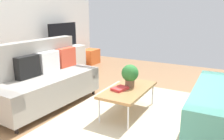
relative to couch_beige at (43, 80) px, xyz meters
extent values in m
plane|color=#936B47|center=(0.31, -1.31, -0.45)|extent=(7.68, 7.68, 0.00)
cube|color=beige|center=(0.33, -1.62, -0.45)|extent=(2.90, 2.20, 0.01)
cube|color=gray|center=(-0.02, -0.07, -0.13)|extent=(1.94, 0.94, 0.44)
cube|color=gray|center=(0.00, 0.25, 0.37)|extent=(1.91, 0.30, 0.56)
cube|color=gray|center=(0.83, -0.12, -0.02)|extent=(0.24, 0.85, 0.22)
cylinder|color=black|center=(0.83, -0.46, -0.40)|extent=(0.05, 0.05, 0.10)
cylinder|color=black|center=(-0.90, -0.37, -0.40)|extent=(0.05, 0.05, 0.10)
cylinder|color=black|center=(0.87, 0.22, -0.40)|extent=(0.05, 0.05, 0.10)
cube|color=#D84C33|center=(0.66, 0.03, 0.27)|extent=(0.41, 0.16, 0.36)
cube|color=white|center=(0.21, 0.06, 0.27)|extent=(0.41, 0.16, 0.36)
cube|color=black|center=(-0.24, 0.08, 0.27)|extent=(0.41, 0.16, 0.36)
cube|color=teal|center=(0.68, -2.77, -0.13)|extent=(1.92, 0.88, 0.44)
cube|color=teal|center=(-0.17, -2.79, -0.02)|extent=(0.22, 0.84, 0.22)
cylinder|color=black|center=(1.55, -2.41, -0.40)|extent=(0.05, 0.05, 0.10)
cube|color=#9E7042|center=(0.38, -1.42, -0.05)|extent=(1.10, 0.56, 0.04)
cylinder|color=silver|center=(-0.12, -1.19, -0.26)|extent=(0.02, 0.02, 0.38)
cylinder|color=silver|center=(0.88, -1.19, -0.26)|extent=(0.02, 0.02, 0.38)
cylinder|color=silver|center=(-0.12, -1.65, -0.26)|extent=(0.02, 0.02, 0.38)
cylinder|color=silver|center=(0.88, -1.65, -0.26)|extent=(0.02, 0.02, 0.38)
cube|color=silver|center=(1.87, 1.15, -0.13)|extent=(1.40, 0.44, 0.64)
cube|color=black|center=(1.87, 1.13, 0.21)|extent=(0.36, 0.20, 0.04)
cube|color=black|center=(1.87, 1.13, 0.53)|extent=(1.00, 0.05, 0.60)
cube|color=orange|center=(2.97, 1.05, -0.23)|extent=(0.52, 0.40, 0.44)
cylinder|color=brown|center=(0.47, -1.40, 0.03)|extent=(0.15, 0.15, 0.12)
sphere|color=#2D7233|center=(0.47, -1.40, 0.20)|extent=(0.27, 0.27, 0.27)
cube|color=red|center=(0.26, -1.33, -0.01)|extent=(0.28, 0.23, 0.04)
cylinder|color=silver|center=(1.29, 1.20, 0.27)|extent=(0.12, 0.12, 0.17)
cylinder|color=#B24C4C|center=(1.47, 1.20, 0.26)|extent=(0.12, 0.12, 0.15)
cylinder|color=#262626|center=(1.64, 1.11, 0.26)|extent=(0.06, 0.06, 0.15)
cylinder|color=purple|center=(1.75, 1.11, 0.29)|extent=(0.06, 0.06, 0.20)
cylinder|color=#3359B2|center=(1.86, 1.11, 0.30)|extent=(0.06, 0.06, 0.22)
camera|label=1|loc=(-2.69, -2.82, 1.16)|focal=36.63mm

